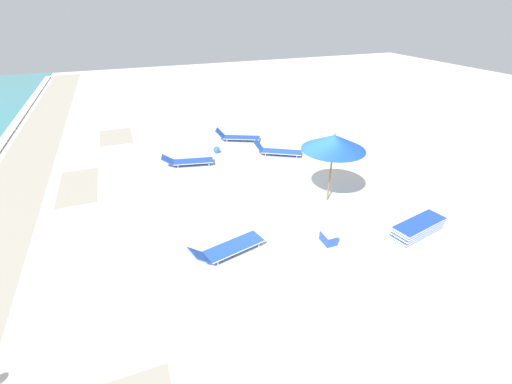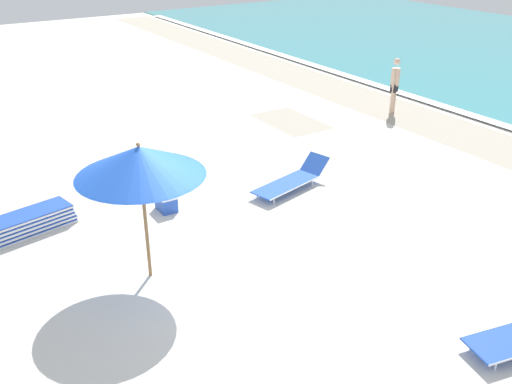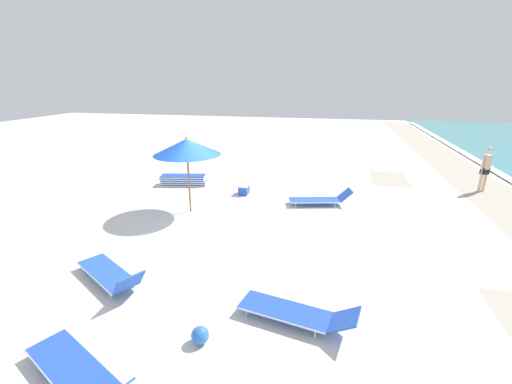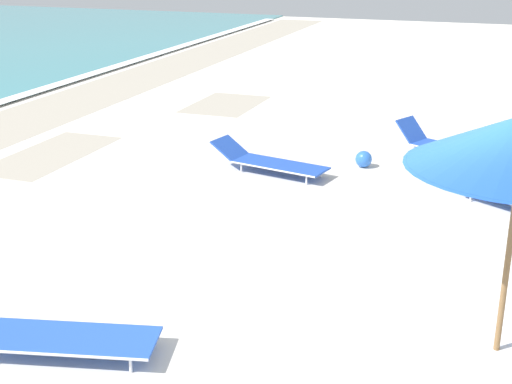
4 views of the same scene
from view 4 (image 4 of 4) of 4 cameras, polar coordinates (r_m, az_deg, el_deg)
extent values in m
cube|color=silver|center=(8.46, 10.26, -8.82)|extent=(60.00, 60.00, 0.16)
cube|color=#AFA492|center=(14.26, -16.10, 2.92)|extent=(3.07, 1.39, 0.00)
cube|color=#AFA492|center=(18.00, -2.45, 7.03)|extent=(2.51, 1.59, 0.00)
cylinder|color=olive|center=(7.25, 19.59, -4.44)|extent=(0.06, 0.06, 2.17)
cube|color=blue|center=(13.85, 15.99, 3.19)|extent=(1.33, 1.88, 0.03)
cylinder|color=silver|center=(13.59, 15.34, 2.95)|extent=(0.82, 1.63, 0.03)
cylinder|color=silver|center=(14.10, 16.60, 3.42)|extent=(0.82, 1.63, 0.03)
cube|color=blue|center=(14.34, 12.32, 4.89)|extent=(0.69, 0.61, 0.43)
cylinder|color=silver|center=(13.34, 17.98, 1.94)|extent=(0.03, 0.03, 0.16)
cylinder|color=silver|center=(13.78, 19.00, 2.38)|extent=(0.03, 0.03, 0.16)
cylinder|color=silver|center=(14.01, 12.95, 3.23)|extent=(0.03, 0.03, 0.16)
cylinder|color=silver|center=(14.42, 14.07, 3.61)|extent=(0.03, 0.03, 0.16)
cylinder|color=silver|center=(11.28, 19.64, -0.90)|extent=(0.96, 1.56, 0.03)
cube|color=blue|center=(11.99, 16.24, 1.78)|extent=(0.67, 0.60, 0.46)
cylinder|color=silver|center=(11.70, 16.81, -0.36)|extent=(0.03, 0.03, 0.16)
cylinder|color=silver|center=(12.10, 18.18, 0.16)|extent=(0.03, 0.03, 0.16)
cube|color=blue|center=(12.48, 1.97, 2.18)|extent=(0.93, 1.76, 0.03)
cylinder|color=silver|center=(12.23, 1.27, 1.83)|extent=(0.38, 1.64, 0.03)
cylinder|color=silver|center=(12.73, 2.64, 2.52)|extent=(0.38, 1.64, 0.03)
cube|color=blue|center=(12.97, -2.13, 3.54)|extent=(0.66, 0.59, 0.32)
cylinder|color=silver|center=(11.99, 4.05, 0.95)|extent=(0.03, 0.03, 0.16)
cylinder|color=silver|center=(12.43, 5.16, 1.58)|extent=(0.03, 0.03, 0.16)
cylinder|color=silver|center=(12.62, -1.19, 1.94)|extent=(0.03, 0.03, 0.16)
cylinder|color=silver|center=(13.03, 0.03, 2.52)|extent=(0.03, 0.03, 0.16)
cube|color=blue|center=(7.42, -14.62, -11.26)|extent=(1.00, 1.82, 0.03)
cylinder|color=silver|center=(7.18, -15.45, -12.45)|extent=(0.44, 1.68, 0.03)
cylinder|color=silver|center=(7.66, -13.86, -10.14)|extent=(0.44, 1.68, 0.03)
cylinder|color=silver|center=(7.07, -10.00, -13.47)|extent=(0.03, 0.03, 0.16)
cylinder|color=silver|center=(7.48, -8.95, -11.38)|extent=(0.03, 0.03, 0.16)
cylinder|color=silver|center=(7.91, -18.59, -10.41)|extent=(0.03, 0.03, 0.16)
sphere|color=blue|center=(13.03, 8.61, 2.62)|extent=(0.30, 0.30, 0.30)
camera|label=1|loc=(6.80, -96.94, 18.81)|focal=24.00mm
camera|label=2|loc=(15.22, 34.67, 23.10)|focal=40.00mm
camera|label=3|loc=(17.13, 5.77, 20.49)|focal=24.00mm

